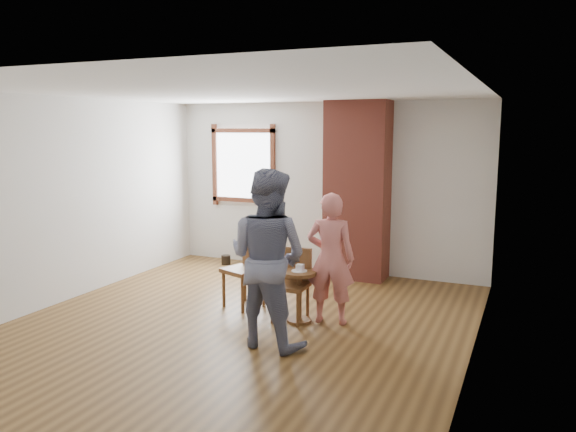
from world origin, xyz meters
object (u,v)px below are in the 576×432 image
Objects in this scene: side_table at (299,288)px; person_pink at (331,258)px; dining_chair_right at (292,280)px; man at (268,258)px; dining_chair_left at (248,265)px; stoneware_crock at (255,252)px.

person_pink is (0.33, 0.13, 0.35)m from side_table.
man is (0.07, -0.80, 0.44)m from dining_chair_right.
person_pink reaches higher than dining_chair_left.
dining_chair_right is 1.39× the size of side_table.
dining_chair_right is at bearing -77.47° from man.
man reaches higher than side_table.
stoneware_crock is 1.93m from dining_chair_left.
side_table is at bearing -29.06° from dining_chair_right.
dining_chair_left reaches higher than dining_chair_right.
side_table is at bearing -85.61° from man.
dining_chair_left is 1.12× the size of dining_chair_right.
man reaches higher than dining_chair_right.
dining_chair_left is 1.19m from person_pink.
dining_chair_left is at bearing 159.10° from dining_chair_right.
side_table is (0.82, -0.31, -0.12)m from dining_chair_left.
side_table is (0.11, -0.06, -0.07)m from dining_chair_right.
man is 1.21× the size of person_pink.
dining_chair_left reaches higher than side_table.
person_pink reaches higher than side_table.
side_table is 0.40× the size of person_pink.
stoneware_crock is 0.82× the size of side_table.
dining_chair_left is 1.36m from man.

